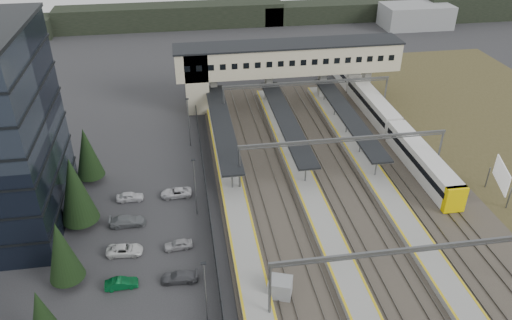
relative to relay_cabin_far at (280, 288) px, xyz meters
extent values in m
plane|color=#2B2B2D|center=(0.39, 5.22, -1.08)|extent=(220.00, 220.00, 0.00)
cone|color=black|center=(-21.61, -3.78, 3.32)|extent=(3.54, 3.54, 6.80)
cylinder|color=black|center=(-21.61, 5.22, -0.48)|extent=(0.44, 0.44, 1.20)
cone|color=black|center=(-21.61, 5.22, 3.42)|extent=(3.64, 3.64, 7.00)
cylinder|color=black|center=(-21.61, 15.22, -0.48)|extent=(0.44, 0.44, 1.20)
cone|color=black|center=(-21.61, 15.22, 4.17)|extent=(4.42, 4.42, 8.50)
cylinder|color=black|center=(-21.61, 25.22, -0.48)|extent=(0.44, 0.44, 1.20)
cone|color=black|center=(-21.61, 25.22, 3.52)|extent=(3.74, 3.74, 7.20)
imported|color=#074D23|center=(-16.11, 3.72, -0.52)|extent=(3.47, 1.36, 1.12)
imported|color=white|center=(-16.11, 9.02, -0.51)|extent=(4.23, 2.22, 1.13)
imported|color=slate|center=(-16.11, 14.32, -0.45)|extent=(4.40, 1.83, 1.27)
imported|color=silver|center=(-16.11, 19.62, -0.48)|extent=(3.55, 1.46, 1.20)
imported|color=#4A4B50|center=(-10.11, 3.72, -0.50)|extent=(4.12, 1.96, 1.16)
imported|color=#A1A0A4|center=(-10.11, 9.02, -0.52)|extent=(3.36, 1.55, 1.12)
imported|color=silver|center=(-10.11, 19.62, -0.51)|extent=(4.09, 1.91, 1.14)
cylinder|color=slate|center=(-7.61, -2.78, 2.92)|extent=(0.16, 0.16, 8.00)
cube|color=black|center=(-7.61, -2.78, 6.92)|extent=(0.50, 0.25, 0.15)
cylinder|color=slate|center=(-7.61, 15.22, 2.92)|extent=(0.16, 0.16, 8.00)
cube|color=black|center=(-7.61, 15.22, 6.92)|extent=(0.50, 0.25, 0.15)
cylinder|color=slate|center=(-7.61, 33.22, 2.92)|extent=(0.16, 0.16, 8.00)
cube|color=black|center=(-7.61, 33.22, 6.92)|extent=(0.50, 0.25, 0.15)
cube|color=#26282B|center=(-6.11, 10.22, -0.08)|extent=(0.08, 90.00, 2.00)
cube|color=gray|center=(0.00, 0.00, 0.00)|extent=(2.89, 2.66, 2.16)
cube|color=#3B342D|center=(12.39, 10.22, -0.98)|extent=(34.00, 90.00, 0.20)
cube|color=#59544C|center=(-0.33, 10.22, -0.80)|extent=(0.08, 90.00, 0.14)
cube|color=#59544C|center=(1.11, 10.22, -0.80)|extent=(0.08, 90.00, 0.14)
cube|color=#59544C|center=(3.67, 10.22, -0.80)|extent=(0.08, 90.00, 0.14)
cube|color=#59544C|center=(5.11, 10.22, -0.80)|extent=(0.08, 90.00, 0.14)
cube|color=#59544C|center=(9.67, 10.22, -0.80)|extent=(0.08, 90.00, 0.14)
cube|color=#59544C|center=(11.11, 10.22, -0.80)|extent=(0.08, 90.00, 0.14)
cube|color=#59544C|center=(13.67, 10.22, -0.80)|extent=(0.08, 90.00, 0.14)
cube|color=#59544C|center=(15.11, 10.22, -0.80)|extent=(0.08, 90.00, 0.14)
cube|color=#59544C|center=(19.67, 10.22, -0.80)|extent=(0.08, 90.00, 0.14)
cube|color=#59544C|center=(21.11, 10.22, -0.80)|extent=(0.08, 90.00, 0.14)
cube|color=#59544C|center=(23.67, 10.22, -0.80)|extent=(0.08, 90.00, 0.14)
cube|color=#59544C|center=(25.11, 10.22, -0.80)|extent=(0.08, 90.00, 0.14)
cube|color=#999993|center=(-2.61, 10.22, -0.63)|extent=(3.20, 82.00, 0.90)
cube|color=gold|center=(-4.06, 10.22, -0.17)|extent=(0.25, 82.00, 0.02)
cube|color=gold|center=(-1.16, 10.22, -0.17)|extent=(0.25, 82.00, 0.02)
cube|color=#999993|center=(7.39, 10.22, -0.63)|extent=(3.20, 82.00, 0.90)
cube|color=gold|center=(5.94, 10.22, -0.17)|extent=(0.25, 82.00, 0.02)
cube|color=gold|center=(8.84, 10.22, -0.17)|extent=(0.25, 82.00, 0.02)
cube|color=#999993|center=(17.39, 10.22, -0.63)|extent=(3.20, 82.00, 0.90)
cube|color=gold|center=(15.94, 10.22, -0.17)|extent=(0.25, 82.00, 0.02)
cube|color=gold|center=(18.84, 10.22, -0.17)|extent=(0.25, 82.00, 0.02)
cube|color=black|center=(-2.61, 32.22, 2.92)|extent=(3.00, 30.00, 0.25)
cube|color=slate|center=(-2.61, 32.22, 2.77)|extent=(3.10, 30.00, 0.12)
cylinder|color=slate|center=(-2.61, 19.22, 1.32)|extent=(0.20, 0.20, 3.10)
cylinder|color=slate|center=(-2.61, 25.72, 1.32)|extent=(0.20, 0.20, 3.10)
cylinder|color=slate|center=(-2.61, 32.22, 1.32)|extent=(0.20, 0.20, 3.10)
cylinder|color=slate|center=(-2.61, 38.72, 1.32)|extent=(0.20, 0.20, 3.10)
cylinder|color=slate|center=(-2.61, 45.22, 1.32)|extent=(0.20, 0.20, 3.10)
cube|color=black|center=(7.39, 32.22, 2.92)|extent=(3.00, 30.00, 0.25)
cube|color=slate|center=(7.39, 32.22, 2.77)|extent=(3.10, 30.00, 0.12)
cylinder|color=slate|center=(7.39, 19.22, 1.32)|extent=(0.20, 0.20, 3.10)
cylinder|color=slate|center=(7.39, 25.72, 1.32)|extent=(0.20, 0.20, 3.10)
cylinder|color=slate|center=(7.39, 32.22, 1.32)|extent=(0.20, 0.20, 3.10)
cylinder|color=slate|center=(7.39, 38.72, 1.32)|extent=(0.20, 0.20, 3.10)
cylinder|color=slate|center=(7.39, 45.22, 1.32)|extent=(0.20, 0.20, 3.10)
cube|color=black|center=(17.39, 32.22, 2.92)|extent=(3.00, 30.00, 0.25)
cube|color=slate|center=(17.39, 32.22, 2.77)|extent=(3.10, 30.00, 0.12)
cylinder|color=slate|center=(17.39, 19.22, 1.32)|extent=(0.20, 0.20, 3.10)
cylinder|color=slate|center=(17.39, 25.72, 1.32)|extent=(0.20, 0.20, 3.10)
cylinder|color=slate|center=(17.39, 32.22, 1.32)|extent=(0.20, 0.20, 3.10)
cylinder|color=slate|center=(17.39, 38.72, 1.32)|extent=(0.20, 0.20, 3.10)
cylinder|color=slate|center=(17.39, 45.22, 1.32)|extent=(0.20, 0.20, 3.10)
cube|color=beige|center=(10.89, 47.22, 7.42)|extent=(40.00, 6.00, 5.00)
cube|color=black|center=(10.89, 47.22, 9.97)|extent=(40.40, 6.40, 0.30)
cube|color=beige|center=(-5.61, 47.22, 4.42)|extent=(4.00, 6.00, 11.00)
cube|color=black|center=(-7.11, 44.20, 7.52)|extent=(1.00, 0.06, 1.00)
cube|color=black|center=(-5.11, 44.20, 7.52)|extent=(1.00, 0.06, 1.00)
cube|color=black|center=(-3.11, 44.20, 7.52)|extent=(1.00, 0.06, 1.00)
cube|color=black|center=(-1.11, 44.20, 7.52)|extent=(1.00, 0.06, 1.00)
cube|color=black|center=(0.89, 44.20, 7.52)|extent=(1.00, 0.06, 1.00)
cube|color=black|center=(2.89, 44.20, 7.52)|extent=(1.00, 0.06, 1.00)
cube|color=black|center=(4.89, 44.20, 7.52)|extent=(1.00, 0.06, 1.00)
cube|color=black|center=(6.89, 44.20, 7.52)|extent=(1.00, 0.06, 1.00)
cube|color=black|center=(8.89, 44.20, 7.52)|extent=(1.00, 0.06, 1.00)
cube|color=black|center=(10.89, 44.20, 7.52)|extent=(1.00, 0.06, 1.00)
cube|color=black|center=(12.89, 44.20, 7.52)|extent=(1.00, 0.06, 1.00)
cube|color=black|center=(14.89, 44.20, 7.52)|extent=(1.00, 0.06, 1.00)
cube|color=black|center=(16.89, 44.20, 7.52)|extent=(1.00, 0.06, 1.00)
cube|color=black|center=(18.89, 44.20, 7.52)|extent=(1.00, 0.06, 1.00)
cube|color=black|center=(20.89, 44.20, 7.52)|extent=(1.00, 0.06, 1.00)
cube|color=black|center=(22.89, 44.20, 7.52)|extent=(1.00, 0.06, 1.00)
cube|color=black|center=(24.89, 44.20, 7.52)|extent=(1.00, 0.06, 1.00)
cube|color=black|center=(26.89, 44.20, 7.52)|extent=(1.00, 0.06, 1.00)
cube|color=black|center=(28.89, 44.20, 7.52)|extent=(1.00, 0.06, 1.00)
cube|color=#999993|center=(-4.11, 47.22, 1.92)|extent=(1.20, 1.60, 6.00)
cube|color=#999993|center=(-2.61, 47.22, 1.92)|extent=(1.20, 1.60, 6.00)
cube|color=#999993|center=(7.39, 47.22, 1.92)|extent=(1.20, 1.60, 6.00)
cube|color=#999993|center=(17.39, 47.22, 1.92)|extent=(1.20, 1.60, 6.00)
cube|color=#999993|center=(25.89, 47.22, 1.92)|extent=(1.20, 1.60, 6.00)
cylinder|color=slate|center=(-1.61, -2.78, 2.42)|extent=(0.28, 0.28, 7.00)
cube|color=slate|center=(12.39, -2.78, 5.92)|extent=(28.40, 0.25, 0.35)
cube|color=slate|center=(12.39, -2.78, 5.52)|extent=(28.40, 0.12, 0.12)
cylinder|color=slate|center=(-1.61, 19.22, 2.42)|extent=(0.28, 0.28, 7.00)
cylinder|color=slate|center=(26.39, 19.22, 2.42)|extent=(0.28, 0.28, 7.00)
cube|color=slate|center=(12.39, 19.22, 5.92)|extent=(28.40, 0.25, 0.35)
cube|color=slate|center=(12.39, 19.22, 5.52)|extent=(28.40, 0.12, 0.12)
cylinder|color=slate|center=(-1.61, 39.22, 2.42)|extent=(0.28, 0.28, 7.00)
cylinder|color=slate|center=(26.39, 39.22, 2.42)|extent=(0.28, 0.28, 7.00)
cube|color=slate|center=(12.39, 39.22, 5.92)|extent=(28.40, 0.25, 0.35)
cube|color=slate|center=(12.39, 39.22, 5.52)|extent=(28.40, 0.12, 0.12)
cube|color=silver|center=(24.39, 19.85, 0.98)|extent=(2.75, 19.02, 3.53)
cube|color=black|center=(24.39, 19.85, 1.37)|extent=(2.81, 18.42, 0.88)
cube|color=slate|center=(24.39, 19.85, -0.54)|extent=(2.35, 17.62, 0.49)
cube|color=silver|center=(24.39, 39.47, 0.98)|extent=(2.75, 19.02, 3.53)
cube|color=black|center=(24.39, 39.47, 1.37)|extent=(2.81, 18.42, 0.88)
cube|color=slate|center=(24.39, 39.47, -0.54)|extent=(2.35, 17.62, 0.49)
cube|color=silver|center=(24.39, 59.08, 0.98)|extent=(2.75, 19.02, 3.53)
cube|color=black|center=(24.39, 59.08, 1.37)|extent=(2.81, 18.42, 0.88)
cube|color=slate|center=(24.39, 59.08, -0.54)|extent=(2.35, 17.62, 0.49)
cube|color=#F2CF00|center=(24.39, 10.44, 0.98)|extent=(2.77, 0.90, 3.53)
cylinder|color=slate|center=(31.75, 10.22, 0.49)|extent=(0.20, 0.20, 3.14)
cylinder|color=slate|center=(31.75, 15.11, 0.49)|extent=(0.20, 0.20, 3.14)
cube|color=silver|center=(31.75, 12.66, 2.43)|extent=(1.90, 5.67, 2.95)
cube|color=black|center=(-9.61, 100.22, 1.92)|extent=(60.00, 8.00, 6.00)
cube|color=black|center=(40.39, 100.22, 1.42)|extent=(50.00, 8.00, 5.00)
cube|color=black|center=(80.39, 95.22, 2.42)|extent=(40.00, 8.00, 7.00)
cube|color=gray|center=(55.39, 90.22, 1.92)|extent=(18.00, 10.00, 6.00)
camera|label=1|loc=(-8.23, -36.03, 37.14)|focal=35.00mm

